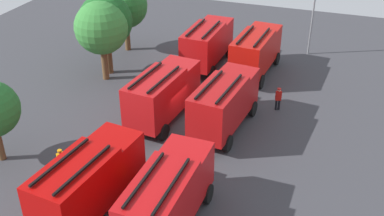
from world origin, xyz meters
TOP-DOWN VIEW (x-y plane):
  - ground_plane at (0.00, 0.00)m, footprint 56.82×56.82m
  - fire_truck_0 at (-9.84, -2.22)m, footprint 7.25×2.87m
  - fire_truck_1 at (0.27, -2.21)m, footprint 7.41×3.35m
  - fire_truck_2 at (9.58, -2.25)m, footprint 7.36×3.19m
  - fire_truck_3 at (-10.05, 2.12)m, footprint 7.44×3.43m
  - fire_truck_4 at (0.11, 2.19)m, footprint 7.41×3.35m
  - fire_truck_5 at (9.86, 2.09)m, footprint 7.28×2.95m
  - firefighter_0 at (-7.66, 5.54)m, footprint 0.48×0.44m
  - firefighter_1 at (-7.88, -0.25)m, footprint 0.36×0.47m
  - firefighter_2 at (4.20, -5.23)m, footprint 0.38×0.48m
  - firefighter_3 at (14.62, 1.37)m, footprint 0.30×0.45m
  - tree_1 at (4.55, 9.24)m, footprint 4.28×4.28m
  - tree_2 at (5.73, 9.48)m, footprint 4.41×4.41m
  - tree_3 at (10.77, 10.26)m, footprint 4.08×4.08m
  - traffic_cone_0 at (8.33, 3.99)m, footprint 0.39×0.39m
  - lamppost at (15.46, -5.99)m, footprint 0.36×0.36m

SIDE VIEW (x-z plane):
  - ground_plane at x=0.00m, z-range 0.00..0.00m
  - traffic_cone_0 at x=8.33m, z-range 0.00..0.56m
  - firefighter_0 at x=-7.66m, z-range 0.09..1.74m
  - firefighter_3 at x=14.62m, z-range 0.10..1.80m
  - firefighter_1 at x=-7.88m, z-range 0.11..1.84m
  - firefighter_2 at x=4.20m, z-range 0.11..1.87m
  - fire_truck_0 at x=-9.84m, z-range 0.21..4.09m
  - fire_truck_1 at x=0.27m, z-range 0.21..4.09m
  - fire_truck_2 at x=9.58m, z-range 0.21..4.09m
  - fire_truck_3 at x=-10.05m, z-range 0.21..4.09m
  - fire_truck_4 at x=0.11m, z-range 0.21..4.09m
  - fire_truck_5 at x=9.86m, z-range 0.21..4.09m
  - lamppost at x=15.46m, z-range 0.56..6.91m
  - tree_3 at x=10.77m, z-range 1.09..7.41m
  - tree_1 at x=4.55m, z-range 1.15..7.78m
  - tree_2 at x=5.73m, z-range 1.18..8.01m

